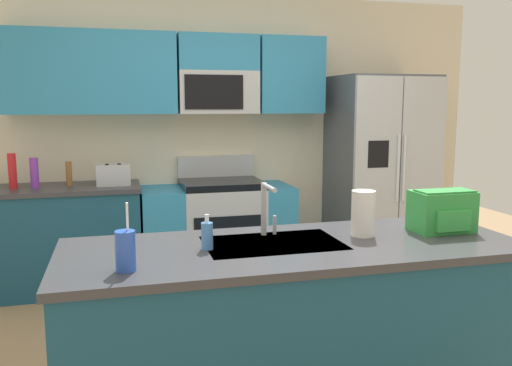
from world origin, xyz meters
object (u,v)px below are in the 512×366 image
object	(u,v)px
drink_cup_blue	(126,251)
backpack	(442,210)
toaster	(113,175)
pepper_mill	(69,174)
refrigerator	(380,173)
paper_towel_roll	(363,213)
range_oven	(218,230)
bottle_red	(12,171)
soap_dispenser	(207,235)
sink_faucet	(266,205)
bottle_purple	(34,173)

from	to	relation	value
drink_cup_blue	backpack	distance (m)	1.70
toaster	pepper_mill	world-z (taller)	pepper_mill
refrigerator	pepper_mill	size ratio (longest dim) A/B	8.90
paper_towel_roll	pepper_mill	bearing A→B (deg)	126.72
toaster	pepper_mill	distance (m)	0.37
drink_cup_blue	range_oven	bearing A→B (deg)	71.04
bottle_red	backpack	distance (m)	3.34
drink_cup_blue	bottle_red	bearing A→B (deg)	109.05
refrigerator	soap_dispenser	size ratio (longest dim) A/B	10.88
refrigerator	soap_dispenser	world-z (taller)	refrigerator
toaster	sink_faucet	bearing A→B (deg)	-68.91
sink_faucet	soap_dispenser	size ratio (longest dim) A/B	1.66
drink_cup_blue	soap_dispenser	world-z (taller)	drink_cup_blue
paper_towel_roll	backpack	size ratio (longest dim) A/B	0.75
toaster	paper_towel_roll	world-z (taller)	paper_towel_roll
refrigerator	toaster	world-z (taller)	refrigerator
paper_towel_roll	backpack	bearing A→B (deg)	-2.78
pepper_mill	refrigerator	bearing A→B (deg)	-1.39
range_oven	backpack	world-z (taller)	backpack
pepper_mill	paper_towel_roll	bearing A→B (deg)	-53.28
toaster	soap_dispenser	world-z (taller)	toaster
bottle_red	paper_towel_roll	size ratio (longest dim) A/B	1.21
bottle_purple	paper_towel_roll	bearing A→B (deg)	-48.65
range_oven	toaster	distance (m)	1.06
toaster	paper_towel_roll	size ratio (longest dim) A/B	1.17
backpack	range_oven	bearing A→B (deg)	110.43
toaster	bottle_purple	size ratio (longest dim) A/B	1.12
bottle_purple	bottle_red	bearing A→B (deg)	176.02
range_oven	drink_cup_blue	bearing A→B (deg)	-108.96
refrigerator	bottle_red	xyz separation A→B (m)	(-3.29, 0.05, 0.12)
drink_cup_blue	backpack	bearing A→B (deg)	9.12
pepper_mill	bottle_red	xyz separation A→B (m)	(-0.43, -0.02, 0.04)
bottle_purple	backpack	size ratio (longest dim) A/B	0.78
sink_faucet	backpack	distance (m)	0.96
bottle_purple	paper_towel_roll	xyz separation A→B (m)	(1.90, -2.16, -0.00)
sink_faucet	backpack	size ratio (longest dim) A/B	0.88
refrigerator	pepper_mill	bearing A→B (deg)	178.61
refrigerator	drink_cup_blue	size ratio (longest dim) A/B	6.37
toaster	sink_faucet	world-z (taller)	sink_faucet
soap_dispenser	backpack	world-z (taller)	backpack
refrigerator	soap_dispenser	distance (m)	2.99
bottle_red	drink_cup_blue	size ratio (longest dim) A/B	1.00
drink_cup_blue	toaster	bearing A→B (deg)	91.24
toaster	backpack	xyz separation A→B (m)	(1.73, -2.16, 0.03)
toaster	paper_towel_roll	bearing A→B (deg)	-59.29
pepper_mill	range_oven	bearing A→B (deg)	0.11
sink_faucet	refrigerator	bearing A→B (deg)	49.21
sink_faucet	backpack	xyz separation A→B (m)	(0.95, -0.15, -0.05)
bottle_red	sink_faucet	bearing A→B (deg)	-52.42
refrigerator	sink_faucet	size ratio (longest dim) A/B	6.56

